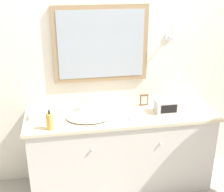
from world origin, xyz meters
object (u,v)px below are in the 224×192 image
at_px(soap_bottle, 50,121).
at_px(picture_frame, 144,100).
at_px(sink_basin, 89,116).
at_px(appliance_box, 167,106).

relative_size(soap_bottle, picture_frame, 1.54).
xyz_separation_m(sink_basin, soap_bottle, (-0.37, -0.17, 0.06)).
distance_m(sink_basin, soap_bottle, 0.41).
relative_size(soap_bottle, appliance_box, 0.84).
bearing_deg(appliance_box, sink_basin, 179.27).
bearing_deg(soap_bottle, picture_frame, 20.29).
bearing_deg(sink_basin, appliance_box, -0.73).
bearing_deg(sink_basin, picture_frame, 17.25).
relative_size(appliance_box, picture_frame, 1.83).
height_order(soap_bottle, appliance_box, soap_bottle).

